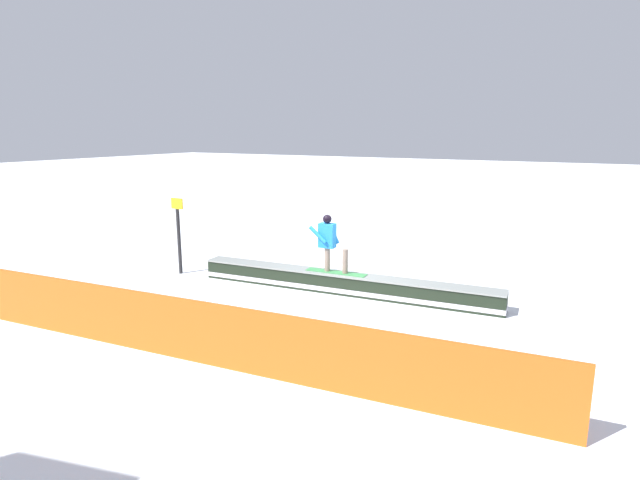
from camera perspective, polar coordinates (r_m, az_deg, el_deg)
The scene contains 5 objects.
ground_plane at distance 13.11m, azimuth 2.49°, elevation -5.81°, with size 120.00×120.00×0.00m, color white.
grind_box at distance 13.04m, azimuth 2.50°, elevation -4.84°, with size 7.81×1.21×0.51m.
snowboarder at distance 12.92m, azimuth 1.06°, elevation -0.17°, with size 1.60×0.46×1.45m.
safety_fence at distance 9.17m, azimuth -11.05°, elevation -10.27°, with size 11.33×0.06×1.14m, color #F65C1A.
trail_marker at distance 15.10m, azimuth -15.24°, elevation 0.66°, with size 0.40×0.10×2.15m.
Camera 1 is at (-5.54, 11.19, 4.01)m, focal length 29.18 mm.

